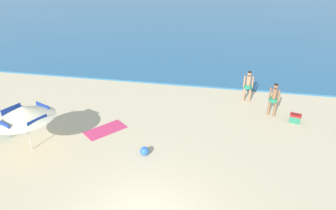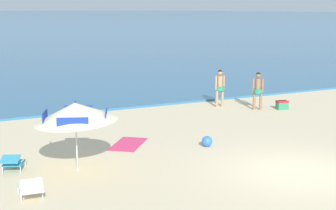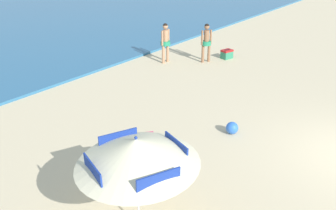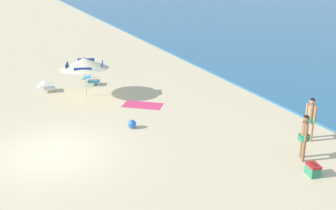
% 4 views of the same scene
% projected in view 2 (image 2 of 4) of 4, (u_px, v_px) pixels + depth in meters
% --- Properties ---
extents(ground_plane, '(800.00, 800.00, 0.00)m').
position_uv_depth(ground_plane, '(297.00, 173.00, 14.06)').
color(ground_plane, beige).
extents(beach_umbrella_striped_main, '(2.50, 2.47, 2.01)m').
position_uv_depth(beach_umbrella_striped_main, '(75.00, 112.00, 13.91)').
color(beach_umbrella_striped_main, silver).
rests_on(beach_umbrella_striped_main, ground).
extents(lounge_chair_under_umbrella, '(0.62, 0.93, 0.53)m').
position_uv_depth(lounge_chair_under_umbrella, '(31.00, 188.00, 12.09)').
color(lounge_chair_under_umbrella, white).
rests_on(lounge_chair_under_umbrella, ground).
extents(lounge_chair_beside_umbrella, '(0.83, 0.99, 0.50)m').
position_uv_depth(lounge_chair_beside_umbrella, '(13.00, 162.00, 14.11)').
color(lounge_chair_beside_umbrella, teal).
rests_on(lounge_chair_beside_umbrella, ground).
extents(person_standing_near_shore, '(0.51, 0.42, 1.71)m').
position_uv_depth(person_standing_near_shore, '(220.00, 85.00, 23.24)').
color(person_standing_near_shore, tan).
rests_on(person_standing_near_shore, ground).
extents(person_standing_beside, '(0.44, 0.41, 1.68)m').
position_uv_depth(person_standing_beside, '(258.00, 88.00, 22.56)').
color(person_standing_beside, '#8C6042').
rests_on(person_standing_beside, ground).
extents(cooler_box, '(0.57, 0.46, 0.43)m').
position_uv_depth(cooler_box, '(282.00, 105.00, 22.75)').
color(cooler_box, '#2D7F5B').
rests_on(cooler_box, ground).
extents(beach_ball, '(0.35, 0.35, 0.35)m').
position_uv_depth(beach_ball, '(207.00, 141.00, 16.66)').
color(beach_ball, blue).
rests_on(beach_ball, ground).
extents(beach_towel, '(1.84, 1.96, 0.01)m').
position_uv_depth(beach_towel, '(128.00, 144.00, 16.97)').
color(beach_towel, '#DB3866').
rests_on(beach_towel, ground).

